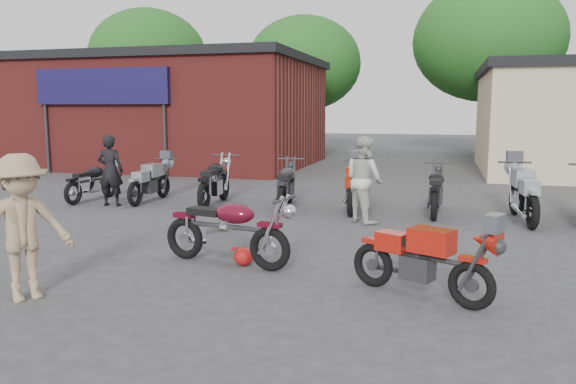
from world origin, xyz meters
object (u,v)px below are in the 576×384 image
(vintage_motorcycle, at_px, (228,226))
(row_bike_6, at_px, (523,191))
(sportbike, at_px, (423,256))
(row_bike_2, at_px, (215,179))
(row_bike_0, at_px, (93,180))
(row_bike_3, at_px, (286,182))
(row_bike_4, at_px, (354,184))
(person_tan, at_px, (22,228))
(person_light, at_px, (364,179))
(row_bike_1, at_px, (150,179))
(helmet, at_px, (244,256))
(row_bike_5, at_px, (436,188))
(person_dark, at_px, (110,171))

(vintage_motorcycle, bearing_deg, row_bike_6, 56.41)
(sportbike, height_order, row_bike_2, row_bike_2)
(row_bike_0, height_order, row_bike_6, row_bike_6)
(row_bike_3, bearing_deg, row_bike_4, -92.73)
(person_tan, bearing_deg, row_bike_0, 65.60)
(person_light, distance_m, row_bike_2, 3.78)
(row_bike_0, bearing_deg, row_bike_1, -75.26)
(helmet, bearing_deg, vintage_motorcycle, -170.91)
(person_tan, relative_size, row_bike_6, 0.81)
(person_light, bearing_deg, row_bike_1, 31.73)
(row_bike_0, relative_size, row_bike_2, 0.84)
(vintage_motorcycle, relative_size, row_bike_6, 0.93)
(row_bike_3, bearing_deg, row_bike_2, 83.26)
(vintage_motorcycle, relative_size, row_bike_1, 1.06)
(row_bike_2, xyz_separation_m, row_bike_6, (6.70, -0.10, 0.00))
(row_bike_6, bearing_deg, helmet, 131.48)
(helmet, height_order, row_bike_6, row_bike_6)
(helmet, bearing_deg, row_bike_5, 61.89)
(sportbike, bearing_deg, vintage_motorcycle, -169.38)
(person_tan, distance_m, row_bike_5, 8.30)
(helmet, xyz_separation_m, row_bike_4, (0.83, 4.87, 0.45))
(person_tan, relative_size, row_bike_3, 0.85)
(helmet, xyz_separation_m, row_bike_0, (-5.57, 4.46, 0.39))
(person_tan, distance_m, row_bike_6, 9.11)
(person_dark, relative_size, row_bike_0, 0.92)
(person_light, distance_m, person_tan, 6.52)
(row_bike_2, height_order, row_bike_3, row_bike_2)
(person_light, relative_size, row_bike_5, 0.86)
(row_bike_5, bearing_deg, person_light, 132.89)
(vintage_motorcycle, height_order, row_bike_3, row_bike_3)
(helmet, bearing_deg, person_dark, 140.15)
(person_light, relative_size, row_bike_1, 0.91)
(vintage_motorcycle, distance_m, row_bike_5, 5.65)
(sportbike, bearing_deg, row_bike_3, 145.82)
(sportbike, height_order, helmet, sportbike)
(sportbike, relative_size, helmet, 6.14)
(person_dark, bearing_deg, row_bike_6, 176.61)
(person_tan, xyz_separation_m, row_bike_5, (4.58, 6.91, -0.29))
(row_bike_1, bearing_deg, row_bike_0, 98.96)
(row_bike_0, xyz_separation_m, row_bike_1, (1.45, 0.24, 0.03))
(person_dark, height_order, person_tan, person_tan)
(row_bike_2, xyz_separation_m, row_bike_4, (3.24, 0.21, -0.04))
(row_bike_0, bearing_deg, row_bike_5, -81.96)
(helmet, xyz_separation_m, row_bike_6, (4.29, 4.55, 0.49))
(vintage_motorcycle, bearing_deg, sportbike, -3.70)
(person_light, bearing_deg, person_dark, 40.19)
(row_bike_0, xyz_separation_m, row_bike_3, (4.88, 0.25, 0.07))
(row_bike_0, xyz_separation_m, row_bike_2, (3.16, 0.19, 0.10))
(person_light, height_order, row_bike_0, person_light)
(person_light, relative_size, row_bike_0, 0.95)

